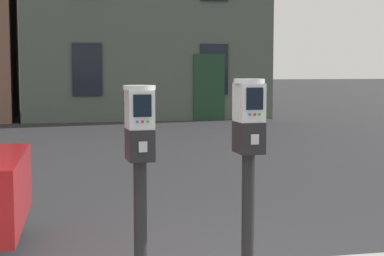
{
  "coord_description": "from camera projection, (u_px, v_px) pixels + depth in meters",
  "views": [
    {
      "loc": [
        -1.01,
        -4.44,
        1.68
      ],
      "look_at": [
        -0.03,
        -0.18,
        1.26
      ],
      "focal_mm": 58.8,
      "sensor_mm": 36.0,
      "label": 1
    }
  ],
  "objects": [
    {
      "name": "parking_meter_near_kerb",
      "position": [
        140.0,
        151.0,
        4.21
      ],
      "size": [
        0.22,
        0.25,
        1.42
      ],
      "rotation": [
        0.0,
        0.0,
        -1.55
      ],
      "color": "black",
      "rests_on": "sidewalk_slab"
    },
    {
      "name": "parking_meter_twin_adjacent",
      "position": [
        249.0,
        144.0,
        4.38
      ],
      "size": [
        0.22,
        0.25,
        1.46
      ],
      "rotation": [
        0.0,
        0.0,
        -1.55
      ],
      "color": "black",
      "rests_on": "sidewalk_slab"
    }
  ]
}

